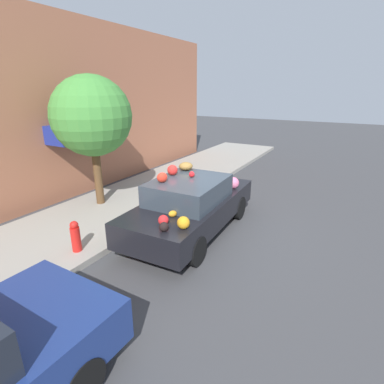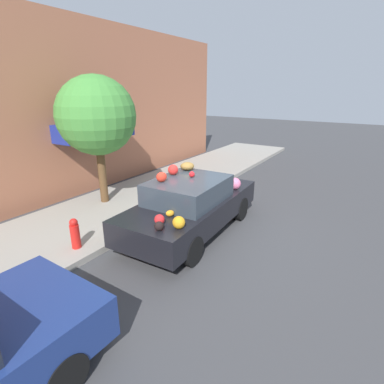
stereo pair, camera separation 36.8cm
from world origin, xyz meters
TOP-DOWN VIEW (x-y plane):
  - ground_plane at (0.00, 0.00)m, footprint 60.00×60.00m
  - sidewalk_curb at (0.00, 2.70)m, footprint 24.00×3.20m
  - building_facade at (0.04, 4.92)m, footprint 18.00×1.20m
  - street_tree at (0.04, 3.28)m, footprint 2.26×2.26m
  - fire_hydrant at (-2.31, 1.59)m, footprint 0.20×0.20m
  - art_car at (-0.03, 0.02)m, footprint 4.36×1.89m

SIDE VIEW (x-z plane):
  - ground_plane at x=0.00m, z-range 0.00..0.00m
  - sidewalk_curb at x=0.00m, z-range 0.00..0.15m
  - fire_hydrant at x=-2.31m, z-range 0.14..0.84m
  - art_car at x=-0.03m, z-range -0.09..1.61m
  - street_tree at x=0.04m, z-range 0.88..4.62m
  - building_facade at x=0.04m, z-range -0.03..5.66m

